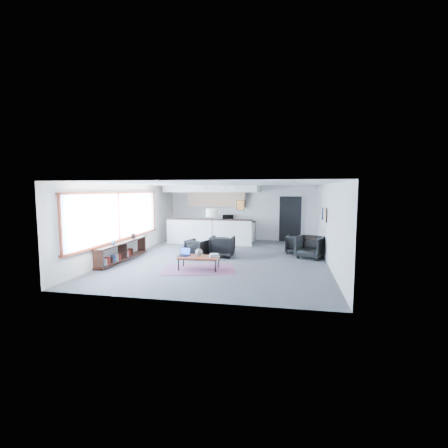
% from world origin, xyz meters
% --- Properties ---
extents(room, '(7.02, 9.02, 2.62)m').
position_xyz_m(room, '(0.00, 0.00, 1.30)').
color(room, '#4C4C4E').
rests_on(room, ground).
extents(window, '(0.10, 5.95, 1.66)m').
position_xyz_m(window, '(-3.46, -0.90, 1.46)').
color(window, '#8CBFFF').
rests_on(window, room).
extents(console, '(0.35, 3.00, 0.80)m').
position_xyz_m(console, '(-3.30, -1.05, 0.33)').
color(console, black).
rests_on(console, floor).
extents(kitchenette, '(4.20, 1.96, 2.60)m').
position_xyz_m(kitchenette, '(-1.20, 3.71, 1.38)').
color(kitchenette, white).
rests_on(kitchenette, floor).
extents(doorway, '(1.10, 0.12, 2.15)m').
position_xyz_m(doorway, '(2.30, 4.42, 1.07)').
color(doorway, black).
rests_on(doorway, room).
extents(track_light, '(1.60, 0.07, 0.15)m').
position_xyz_m(track_light, '(-0.59, 2.20, 2.53)').
color(track_light, silver).
rests_on(track_light, room).
extents(wall_art_lower, '(0.03, 0.38, 0.48)m').
position_xyz_m(wall_art_lower, '(3.47, 0.40, 1.55)').
color(wall_art_lower, black).
rests_on(wall_art_lower, room).
extents(wall_art_upper, '(0.03, 0.34, 0.44)m').
position_xyz_m(wall_art_upper, '(3.47, 1.70, 1.50)').
color(wall_art_upper, black).
rests_on(wall_art_upper, room).
extents(kilim_rug, '(2.43, 1.92, 0.01)m').
position_xyz_m(kilim_rug, '(-0.40, -1.71, 0.01)').
color(kilim_rug, '#673550').
rests_on(kilim_rug, floor).
extents(coffee_table, '(1.25, 0.72, 0.40)m').
position_xyz_m(coffee_table, '(-0.40, -1.71, 0.37)').
color(coffee_table, maroon).
rests_on(coffee_table, floor).
extents(laptop, '(0.38, 0.33, 0.24)m').
position_xyz_m(laptop, '(-0.87, -1.67, 0.47)').
color(laptop, black).
rests_on(laptop, coffee_table).
extents(ceramic_pot, '(0.23, 0.23, 0.23)m').
position_xyz_m(ceramic_pot, '(-0.40, -1.68, 0.51)').
color(ceramic_pot, gray).
rests_on(ceramic_pot, coffee_table).
extents(book_stack, '(0.35, 0.31, 0.09)m').
position_xyz_m(book_stack, '(0.06, -1.63, 0.44)').
color(book_stack, silver).
rests_on(book_stack, coffee_table).
extents(coaster, '(0.13, 0.13, 0.01)m').
position_xyz_m(coaster, '(-0.31, -1.93, 0.40)').
color(coaster, '#E5590C').
rests_on(coaster, coffee_table).
extents(armchair_left, '(0.85, 0.82, 0.71)m').
position_xyz_m(armchair_left, '(-0.94, 0.02, 0.35)').
color(armchair_left, black).
rests_on(armchair_left, floor).
extents(armchair_right, '(0.81, 0.76, 0.83)m').
position_xyz_m(armchair_right, '(-0.09, 0.30, 0.41)').
color(armchair_right, black).
rests_on(armchair_right, floor).
extents(floor_lamp, '(0.61, 0.61, 1.67)m').
position_xyz_m(floor_lamp, '(-0.70, 1.28, 1.45)').
color(floor_lamp, black).
rests_on(floor_lamp, floor).
extents(dining_table, '(1.04, 1.04, 0.68)m').
position_xyz_m(dining_table, '(3.00, 1.27, 0.62)').
color(dining_table, black).
rests_on(dining_table, floor).
extents(dining_chair_near, '(0.93, 0.91, 0.74)m').
position_xyz_m(dining_chair_near, '(3.00, 0.63, 0.37)').
color(dining_chair_near, black).
rests_on(dining_chair_near, floor).
extents(dining_chair_far, '(0.72, 0.68, 0.65)m').
position_xyz_m(dining_chair_far, '(2.54, 1.45, 0.32)').
color(dining_chair_far, black).
rests_on(dining_chair_far, floor).
extents(microwave, '(0.56, 0.37, 0.35)m').
position_xyz_m(microwave, '(-0.61, 4.15, 1.10)').
color(microwave, black).
rests_on(microwave, kitchenette).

